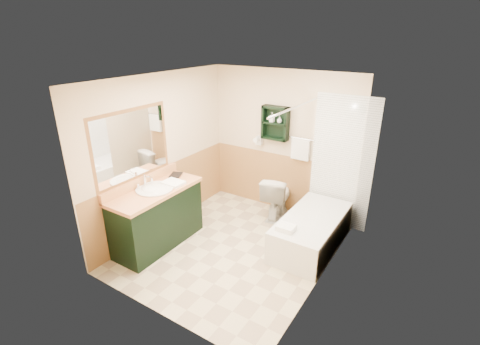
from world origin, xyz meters
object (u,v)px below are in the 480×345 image
at_px(bathtub, 311,231).
at_px(vanity, 158,217).
at_px(wall_shelf, 275,123).
at_px(soap_bottle_a, 272,120).
at_px(hair_dryer, 259,140).
at_px(vanity_book, 170,168).
at_px(toilet, 277,196).
at_px(soap_bottle_b, 280,120).

bearing_deg(bathtub, vanity, -149.29).
bearing_deg(bathtub, wall_shelf, 144.10).
relative_size(bathtub, soap_bottle_a, 9.84).
height_order(wall_shelf, bathtub, wall_shelf).
height_order(hair_dryer, soap_bottle_a, soap_bottle_a).
relative_size(hair_dryer, soap_bottle_a, 1.57).
bearing_deg(bathtub, soap_bottle_a, 145.74).
bearing_deg(vanity_book, bathtub, -7.11).
bearing_deg(bathtub, hair_dryer, 149.93).
distance_m(wall_shelf, soap_bottle_a, 0.08).
xyz_separation_m(vanity, soap_bottle_a, (0.84, 1.88, 1.16)).
distance_m(vanity, toilet, 2.00).
bearing_deg(toilet, vanity_book, 32.01).
height_order(hair_dryer, bathtub, hair_dryer).
height_order(toilet, vanity_book, vanity_book).
height_order(vanity_book, soap_bottle_a, soap_bottle_a).
height_order(vanity_book, soap_bottle_b, soap_bottle_b).
xyz_separation_m(hair_dryer, bathtub, (1.33, -0.77, -0.96)).
height_order(vanity, soap_bottle_a, soap_bottle_a).
distance_m(wall_shelf, vanity_book, 1.83).
distance_m(toilet, vanity_book, 1.83).
height_order(toilet, soap_bottle_b, soap_bottle_b).
xyz_separation_m(wall_shelf, vanity_book, (-1.06, -1.38, -0.56)).
bearing_deg(toilet, hair_dryer, -36.63).
bearing_deg(vanity_book, hair_dryer, 37.45).
distance_m(bathtub, vanity_book, 2.31).
bearing_deg(vanity, soap_bottle_a, 65.96).
distance_m(wall_shelf, hair_dryer, 0.46).
bearing_deg(wall_shelf, soap_bottle_b, -3.64).
bearing_deg(soap_bottle_a, toilet, -39.32).
bearing_deg(vanity, wall_shelf, 64.58).
bearing_deg(vanity_book, soap_bottle_b, 26.24).
bearing_deg(wall_shelf, soap_bottle_a, -175.00).
distance_m(soap_bottle_a, soap_bottle_b, 0.14).
height_order(hair_dryer, vanity_book, hair_dryer).
xyz_separation_m(toilet, soap_bottle_a, (-0.24, 0.20, 1.24)).
bearing_deg(soap_bottle_b, bathtub, -37.91).
relative_size(soap_bottle_a, soap_bottle_b, 1.47).
distance_m(vanity_book, soap_bottle_b, 1.89).
height_order(vanity, vanity_book, vanity_book).
bearing_deg(soap_bottle_a, wall_shelf, 5.00).
bearing_deg(wall_shelf, bathtub, -35.90).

